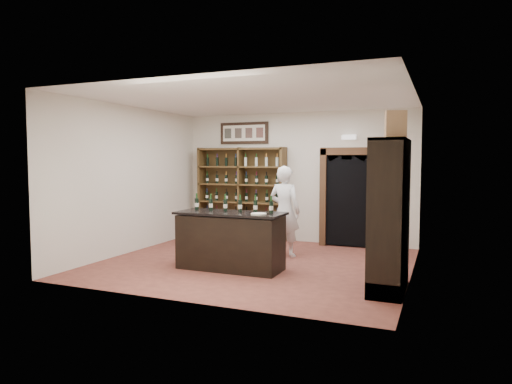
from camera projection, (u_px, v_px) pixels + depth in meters
floor at (254, 263)px, 8.43m from camera, size 5.50×5.50×0.00m
ceiling at (254, 99)px, 8.22m from camera, size 5.50×5.50×0.00m
wall_back at (296, 177)px, 10.63m from camera, size 5.50×0.04×3.00m
wall_left at (131, 179)px, 9.37m from camera, size 0.04×5.00×3.00m
wall_right at (413, 185)px, 7.28m from camera, size 0.04×5.00×3.00m
wine_shelf at (242, 193)px, 11.00m from camera, size 2.20×0.38×2.20m
framed_picture at (244, 133)px, 11.02m from camera, size 1.25×0.04×0.52m
arched_doorway at (347, 195)px, 10.02m from camera, size 1.17×0.35×2.17m
emergency_light at (349, 137)px, 10.02m from camera, size 0.30×0.10×0.10m
tasting_counter at (230, 241)px, 7.92m from camera, size 1.88×0.78×1.00m
counter_bottle_0 at (197, 204)px, 8.24m from camera, size 0.07×0.07×0.30m
counter_bottle_1 at (211, 204)px, 8.13m from camera, size 0.07×0.07×0.30m
counter_bottle_2 at (225, 205)px, 8.02m from camera, size 0.07×0.07×0.30m
counter_bottle_3 at (240, 206)px, 7.91m from camera, size 0.07×0.07×0.30m
counter_bottle_4 at (255, 206)px, 7.80m from camera, size 0.07×0.07×0.30m
counter_bottle_5 at (271, 207)px, 7.69m from camera, size 0.07×0.07×0.30m
side_cabinet at (391, 239)px, 6.58m from camera, size 0.48×1.20×2.20m
shopkeeper at (285, 211)px, 8.98m from camera, size 0.71×0.53×1.79m
plate at (259, 214)px, 7.52m from camera, size 0.26×0.26×0.02m
wine_crate at (396, 125)px, 6.76m from camera, size 0.33×0.22×0.43m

